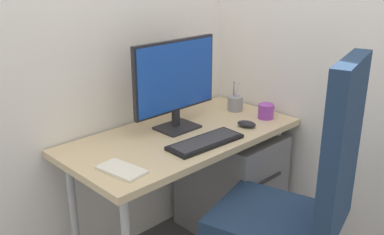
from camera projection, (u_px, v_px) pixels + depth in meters
desk at (183, 145)px, 2.27m from camera, size 1.23×0.60×0.72m
office_chair at (301, 197)px, 1.86m from camera, size 0.61×0.64×1.23m
filing_cabinet at (229, 182)px, 2.62m from camera, size 0.40×0.56×0.63m
monitor at (176, 80)px, 2.23m from camera, size 0.52×0.17×0.47m
keyboard at (205, 142)px, 2.12m from camera, size 0.40×0.16×0.02m
mouse at (247, 124)px, 2.32m from camera, size 0.09×0.12×0.04m
pen_holder at (235, 103)px, 2.57m from camera, size 0.09×0.09×0.17m
notebook at (122, 170)px, 1.84m from camera, size 0.14×0.22×0.01m
coffee_mug at (266, 111)px, 2.45m from camera, size 0.12×0.09×0.08m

